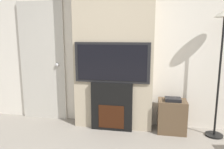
{
  "coord_description": "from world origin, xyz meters",
  "views": [
    {
      "loc": [
        0.62,
        -1.62,
        1.53
      ],
      "look_at": [
        0.0,
        1.7,
        0.91
      ],
      "focal_mm": 35.0,
      "sensor_mm": 36.0,
      "label": 1
    }
  ],
  "objects_px": {
    "floor_lamp": "(222,42)",
    "television": "(112,63)",
    "fireplace": "(112,106)",
    "media_stand": "(172,116)"
  },
  "relations": [
    {
      "from": "television",
      "to": "floor_lamp",
      "type": "relative_size",
      "value": 0.63
    },
    {
      "from": "floor_lamp",
      "to": "media_stand",
      "type": "relative_size",
      "value": 3.28
    },
    {
      "from": "television",
      "to": "media_stand",
      "type": "distance_m",
      "value": 1.26
    },
    {
      "from": "fireplace",
      "to": "media_stand",
      "type": "bearing_deg",
      "value": 4.23
    },
    {
      "from": "floor_lamp",
      "to": "media_stand",
      "type": "xyz_separation_m",
      "value": [
        -0.64,
        0.03,
        -1.15
      ]
    },
    {
      "from": "fireplace",
      "to": "floor_lamp",
      "type": "bearing_deg",
      "value": 1.58
    },
    {
      "from": "fireplace",
      "to": "floor_lamp",
      "type": "relative_size",
      "value": 0.42
    },
    {
      "from": "floor_lamp",
      "to": "television",
      "type": "bearing_deg",
      "value": -178.35
    },
    {
      "from": "media_stand",
      "to": "television",
      "type": "bearing_deg",
      "value": -175.65
    },
    {
      "from": "television",
      "to": "fireplace",
      "type": "bearing_deg",
      "value": 90.0
    }
  ]
}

